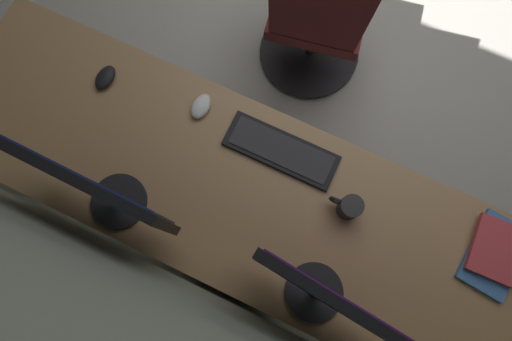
{
  "coord_description": "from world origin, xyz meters",
  "views": [
    {
      "loc": [
        -0.04,
        1.89,
        2.22
      ],
      "look_at": [
        0.08,
        1.63,
        0.95
      ],
      "focal_mm": 29.42,
      "sensor_mm": 36.0,
      "label": 1
    }
  ],
  "objects_px": {
    "office_chair": "(316,22)",
    "keyboard_main": "(281,150)",
    "mouse_spare": "(201,106)",
    "coffee_mug": "(349,207)",
    "drawer_pedestal": "(263,222)",
    "book_stack_near": "(495,252)",
    "mouse_main": "(105,78)",
    "monitor_secondary": "(93,188)",
    "monitor_primary": "(326,296)"
  },
  "relations": [
    {
      "from": "mouse_spare",
      "to": "coffee_mug",
      "type": "distance_m",
      "value": 0.65
    },
    {
      "from": "mouse_spare",
      "to": "monitor_secondary",
      "type": "bearing_deg",
      "value": 76.62
    },
    {
      "from": "drawer_pedestal",
      "to": "office_chair",
      "type": "bearing_deg",
      "value": -79.92
    },
    {
      "from": "monitor_secondary",
      "to": "coffee_mug",
      "type": "bearing_deg",
      "value": -156.8
    },
    {
      "from": "keyboard_main",
      "to": "coffee_mug",
      "type": "bearing_deg",
      "value": 162.34
    },
    {
      "from": "drawer_pedestal",
      "to": "book_stack_near",
      "type": "relative_size",
      "value": 2.4
    },
    {
      "from": "drawer_pedestal",
      "to": "mouse_main",
      "type": "height_order",
      "value": "mouse_main"
    },
    {
      "from": "drawer_pedestal",
      "to": "monitor_secondary",
      "type": "height_order",
      "value": "monitor_secondary"
    },
    {
      "from": "keyboard_main",
      "to": "coffee_mug",
      "type": "relative_size",
      "value": 3.52
    },
    {
      "from": "drawer_pedestal",
      "to": "coffee_mug",
      "type": "distance_m",
      "value": 0.52
    },
    {
      "from": "drawer_pedestal",
      "to": "monitor_primary",
      "type": "relative_size",
      "value": 1.49
    },
    {
      "from": "monitor_secondary",
      "to": "mouse_spare",
      "type": "bearing_deg",
      "value": -103.38
    },
    {
      "from": "monitor_secondary",
      "to": "mouse_main",
      "type": "xyz_separation_m",
      "value": [
        0.28,
        -0.39,
        -0.24
      ]
    },
    {
      "from": "office_chair",
      "to": "monitor_primary",
      "type": "bearing_deg",
      "value": 111.18
    },
    {
      "from": "mouse_main",
      "to": "coffee_mug",
      "type": "relative_size",
      "value": 0.87
    },
    {
      "from": "keyboard_main",
      "to": "office_chair",
      "type": "bearing_deg",
      "value": -79.92
    },
    {
      "from": "drawer_pedestal",
      "to": "coffee_mug",
      "type": "xyz_separation_m",
      "value": [
        -0.26,
        -0.13,
        0.43
      ]
    },
    {
      "from": "drawer_pedestal",
      "to": "book_stack_near",
      "type": "height_order",
      "value": "book_stack_near"
    },
    {
      "from": "drawer_pedestal",
      "to": "book_stack_near",
      "type": "xyz_separation_m",
      "value": [
        -0.78,
        -0.21,
        0.4
      ]
    },
    {
      "from": "office_chair",
      "to": "keyboard_main",
      "type": "bearing_deg",
      "value": 100.08
    },
    {
      "from": "mouse_spare",
      "to": "keyboard_main",
      "type": "bearing_deg",
      "value": 175.68
    },
    {
      "from": "monitor_secondary",
      "to": "mouse_spare",
      "type": "distance_m",
      "value": 0.51
    },
    {
      "from": "keyboard_main",
      "to": "coffee_mug",
      "type": "height_order",
      "value": "coffee_mug"
    },
    {
      "from": "office_chair",
      "to": "mouse_spare",
      "type": "bearing_deg",
      "value": 72.81
    },
    {
      "from": "drawer_pedestal",
      "to": "monitor_primary",
      "type": "xyz_separation_m",
      "value": [
        -0.27,
        0.18,
        0.63
      ]
    },
    {
      "from": "keyboard_main",
      "to": "book_stack_near",
      "type": "relative_size",
      "value": 1.45
    },
    {
      "from": "mouse_spare",
      "to": "book_stack_near",
      "type": "height_order",
      "value": "book_stack_near"
    },
    {
      "from": "mouse_spare",
      "to": "office_chair",
      "type": "relative_size",
      "value": 0.11
    },
    {
      "from": "monitor_primary",
      "to": "mouse_spare",
      "type": "distance_m",
      "value": 0.81
    },
    {
      "from": "monitor_primary",
      "to": "mouse_spare",
      "type": "xyz_separation_m",
      "value": [
        0.65,
        -0.43,
        -0.23
      ]
    },
    {
      "from": "drawer_pedestal",
      "to": "monitor_secondary",
      "type": "distance_m",
      "value": 0.83
    },
    {
      "from": "coffee_mug",
      "to": "mouse_spare",
      "type": "bearing_deg",
      "value": -10.69
    },
    {
      "from": "drawer_pedestal",
      "to": "monitor_primary",
      "type": "bearing_deg",
      "value": 146.53
    },
    {
      "from": "mouse_main",
      "to": "mouse_spare",
      "type": "height_order",
      "value": "same"
    },
    {
      "from": "monitor_primary",
      "to": "keyboard_main",
      "type": "height_order",
      "value": "monitor_primary"
    },
    {
      "from": "mouse_spare",
      "to": "coffee_mug",
      "type": "xyz_separation_m",
      "value": [
        -0.64,
        0.12,
        0.03
      ]
    },
    {
      "from": "mouse_main",
      "to": "coffee_mug",
      "type": "xyz_separation_m",
      "value": [
        -1.02,
        0.07,
        0.03
      ]
    },
    {
      "from": "monitor_secondary",
      "to": "coffee_mug",
      "type": "height_order",
      "value": "monitor_secondary"
    },
    {
      "from": "drawer_pedestal",
      "to": "office_chair",
      "type": "xyz_separation_m",
      "value": [
        0.17,
        -0.94,
        0.11
      ]
    },
    {
      "from": "mouse_spare",
      "to": "book_stack_near",
      "type": "distance_m",
      "value": 1.16
    },
    {
      "from": "mouse_spare",
      "to": "office_chair",
      "type": "xyz_separation_m",
      "value": [
        -0.21,
        -0.69,
        -0.29
      ]
    },
    {
      "from": "monitor_primary",
      "to": "mouse_spare",
      "type": "relative_size",
      "value": 4.49
    },
    {
      "from": "coffee_mug",
      "to": "office_chair",
      "type": "xyz_separation_m",
      "value": [
        0.43,
        -0.81,
        -0.32
      ]
    },
    {
      "from": "drawer_pedestal",
      "to": "keyboard_main",
      "type": "height_order",
      "value": "keyboard_main"
    },
    {
      "from": "mouse_main",
      "to": "book_stack_near",
      "type": "relative_size",
      "value": 0.36
    },
    {
      "from": "office_chair",
      "to": "coffee_mug",
      "type": "bearing_deg",
      "value": 117.66
    },
    {
      "from": "drawer_pedestal",
      "to": "mouse_main",
      "type": "distance_m",
      "value": 0.88
    },
    {
      "from": "mouse_spare",
      "to": "book_stack_near",
      "type": "xyz_separation_m",
      "value": [
        -1.16,
        0.05,
        0.0
      ]
    },
    {
      "from": "coffee_mug",
      "to": "office_chair",
      "type": "distance_m",
      "value": 0.97
    },
    {
      "from": "monitor_secondary",
      "to": "office_chair",
      "type": "bearing_deg",
      "value": -105.73
    }
  ]
}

